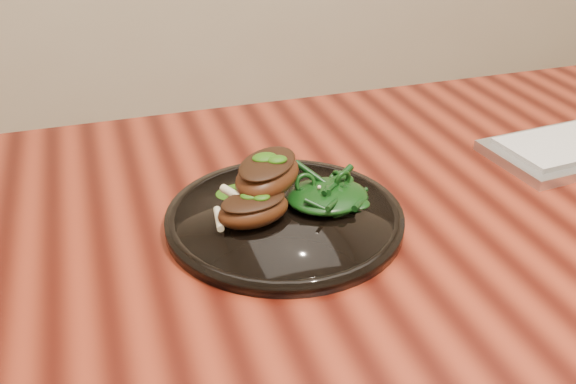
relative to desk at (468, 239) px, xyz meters
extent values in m
cube|color=#360C06|center=(0.00, 0.00, 0.06)|extent=(1.60, 0.80, 0.04)
cylinder|color=black|center=(-0.28, 0.00, 0.09)|extent=(0.30, 0.30, 0.02)
torus|color=black|center=(-0.28, 0.00, 0.09)|extent=(0.30, 0.30, 0.01)
cylinder|color=black|center=(-0.28, 0.00, 0.10)|extent=(0.20, 0.20, 0.00)
ellipsoid|color=#46200D|center=(-0.32, -0.02, 0.12)|extent=(0.10, 0.08, 0.04)
ellipsoid|color=black|center=(-0.32, -0.02, 0.13)|extent=(0.09, 0.07, 0.01)
cylinder|color=beige|center=(-0.36, -0.01, 0.11)|extent=(0.01, 0.05, 0.01)
ellipsoid|color=#164006|center=(-0.32, -0.02, 0.14)|extent=(0.03, 0.02, 0.01)
ellipsoid|color=#46200D|center=(-0.29, 0.02, 0.14)|extent=(0.13, 0.13, 0.04)
ellipsoid|color=black|center=(-0.29, 0.02, 0.16)|extent=(0.11, 0.12, 0.01)
cylinder|color=beige|center=(-0.34, 0.00, 0.13)|extent=(0.03, 0.05, 0.01)
ellipsoid|color=#164006|center=(-0.29, 0.02, 0.16)|extent=(0.03, 0.02, 0.01)
ellipsoid|color=#164006|center=(-0.32, 0.06, 0.10)|extent=(0.07, 0.05, 0.00)
ellipsoid|color=black|center=(-0.22, 0.00, 0.11)|extent=(0.11, 0.09, 0.02)
camera|label=1|loc=(-0.48, -0.66, 0.52)|focal=40.00mm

